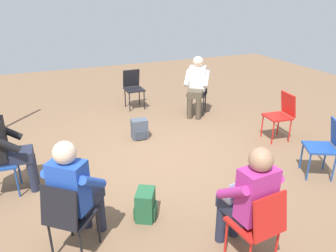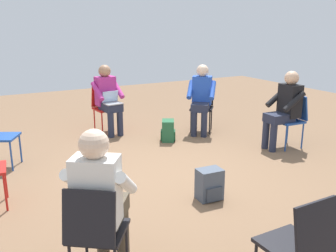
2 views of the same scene
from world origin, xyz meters
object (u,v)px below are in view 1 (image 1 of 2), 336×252
person_with_laptop (249,196)px  person_in_blue (75,188)px  person_in_black (5,144)px  chair_east (133,86)px  chair_west (259,223)px  person_in_white (197,83)px  backpack_near_laptop_user (145,206)px  chair_northwest (68,215)px  chair_southeast (198,90)px  backpack_by_empty_chair (139,130)px  chair_southwest (326,144)px  chair_south (281,113)px

person_with_laptop → person_in_blue: bearing=146.8°
person_in_black → chair_east: bearing=140.0°
chair_east → chair_west: 4.95m
chair_west → person_in_white: bearing=64.7°
person_with_laptop → person_in_blue: (0.77, 1.49, 0.00)m
person_with_laptop → backpack_near_laptop_user: size_ratio=3.44×
person_in_blue → chair_northwest: bearing=-90.0°
chair_southeast → backpack_by_empty_chair: (-0.83, 1.60, -0.34)m
chair_west → person_in_white: (3.96, -1.40, 0.20)m
chair_east → backpack_by_empty_chair: bearing=75.6°
chair_west → person_in_white: 4.20m
chair_southwest → person_in_white: bearing=37.5°
person_in_white → backpack_by_empty_chair: bearing=60.9°
person_in_white → chair_west: bearing=106.4°
chair_east → person_with_laptop: bearing=85.5°
person_in_blue → backpack_by_empty_chair: (2.31, -1.40, -0.54)m
chair_south → person_in_white: 1.88m
chair_northwest → person_in_black: (1.49, 0.57, 0.20)m
chair_south → backpack_near_laptop_user: chair_south is taller
chair_southeast → chair_east: same height
chair_southeast → person_with_laptop: 4.21m
chair_west → chair_southwest: 2.17m
chair_south → person_in_blue: 3.94m
chair_east → chair_southeast: bearing=143.9°
person_in_black → person_in_blue: (-1.36, -0.68, 0.00)m
chair_northwest → backpack_by_empty_chair: 2.89m
chair_west → person_in_white: person_in_white is taller
chair_south → chair_southwest: same height
backpack_near_laptop_user → person_in_white: bearing=-36.8°
chair_southwest → chair_east: bearing=49.8°
chair_west → chair_south: bearing=40.0°
chair_southwest → backpack_near_laptop_user: 2.68m
chair_east → chair_northwest: bearing=64.4°
backpack_near_laptop_user → backpack_by_empty_chair: (2.16, -0.64, 0.00)m
chair_southeast → person_in_black: size_ratio=0.69×
person_in_black → person_in_white: (1.65, -3.58, 0.00)m
backpack_near_laptop_user → backpack_by_empty_chair: size_ratio=1.00×
person_with_laptop → person_in_white: same height
chair_west → person_in_black: (2.30, 2.19, 0.20)m
chair_east → person_with_laptop: 4.78m
person_with_laptop → person_in_blue: size_ratio=1.00×
person_in_white → backpack_near_laptop_user: 3.61m
chair_northwest → person_in_white: bearing=86.4°
chair_west → chair_northwest: 1.81m
chair_west → chair_east: bearing=80.6°
chair_northwest → person_in_black: size_ratio=0.69×
chair_east → backpack_by_empty_chair: size_ratio=2.36×
chair_south → person_in_white: bearing=31.2°
person_in_white → person_in_blue: (-3.01, 2.91, 0.00)m
person_in_white → person_with_laptop: bearing=105.4°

